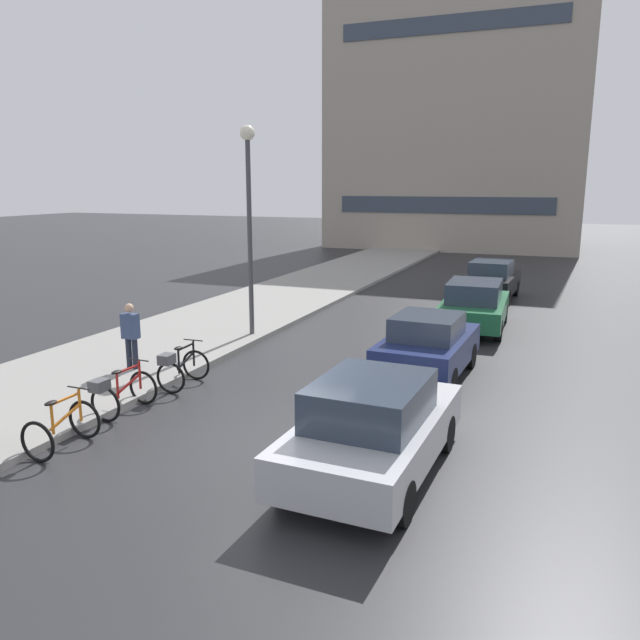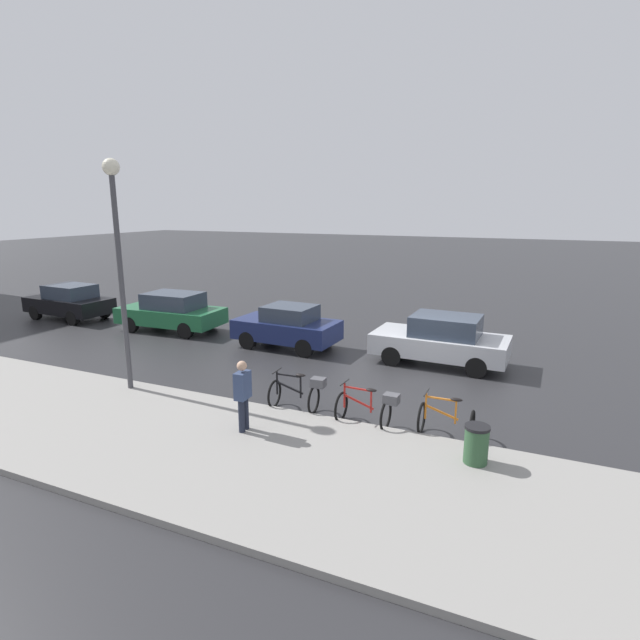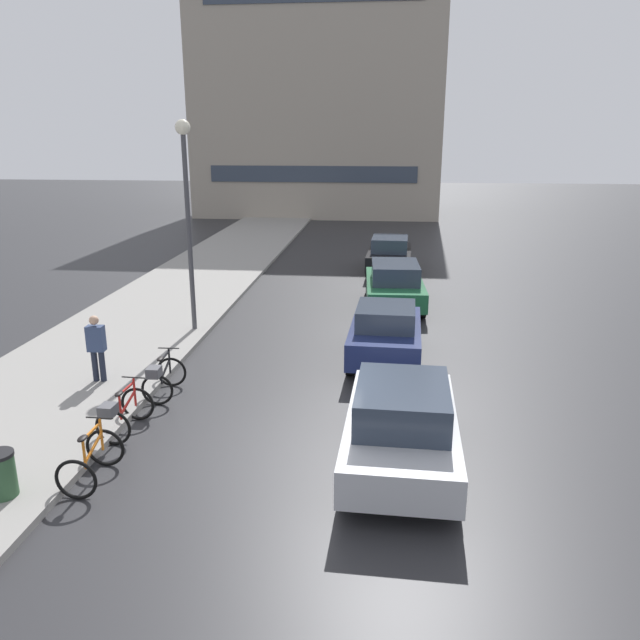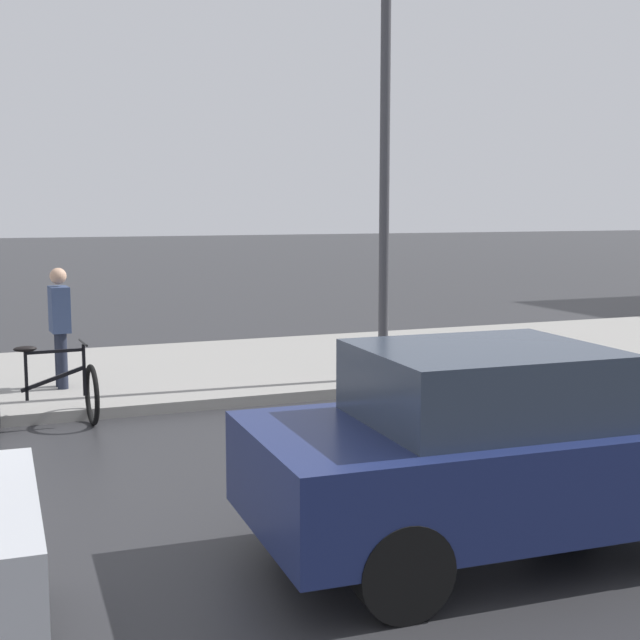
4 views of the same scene
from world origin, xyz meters
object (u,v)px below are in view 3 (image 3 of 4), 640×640
at_px(car_silver, 401,425).
at_px(pedestrian, 97,347).
at_px(bicycle_second, 122,413).
at_px(car_green, 394,285).
at_px(car_navy, 386,333).
at_px(bicycle_third, 162,377).
at_px(streetlamp, 187,194).
at_px(trash_bin, 1,478).
at_px(bicycle_nearest, 91,461).
at_px(car_black, 390,254).

distance_m(car_silver, pedestrian, 7.69).
bearing_deg(bicycle_second, car_green, 62.14).
bearing_deg(car_navy, bicycle_third, -149.49).
bearing_deg(streetlamp, trash_bin, -92.44).
distance_m(bicycle_nearest, car_silver, 5.45).
relative_size(bicycle_nearest, car_black, 0.29).
xyz_separation_m(car_navy, pedestrian, (-6.77, -2.45, 0.21)).
relative_size(bicycle_second, trash_bin, 1.60).
bearing_deg(car_black, car_silver, -89.40).
bearing_deg(car_silver, car_black, 90.60).
xyz_separation_m(bicycle_second, pedestrian, (-1.59, 2.40, 0.50)).
xyz_separation_m(car_navy, car_black, (0.13, 11.19, 0.01)).
height_order(streetlamp, trash_bin, streetlamp).
xyz_separation_m(car_green, car_black, (-0.16, 5.69, -0.00)).
distance_m(bicycle_second, trash_bin, 2.69).
relative_size(car_navy, pedestrian, 2.15).
bearing_deg(car_navy, trash_bin, -129.92).
relative_size(bicycle_third, car_silver, 0.33).
relative_size(car_silver, car_black, 1.06).
bearing_deg(bicycle_second, bicycle_nearest, -84.31).
xyz_separation_m(bicycle_second, car_black, (5.31, 16.04, 0.30)).
height_order(car_navy, trash_bin, car_navy).
distance_m(car_silver, car_green, 10.95).
relative_size(bicycle_third, car_black, 0.35).
xyz_separation_m(bicycle_third, car_black, (5.16, 14.15, 0.29)).
height_order(car_navy, pedestrian, pedestrian).
relative_size(pedestrian, trash_bin, 1.93).
height_order(bicycle_third, trash_bin, bicycle_third).
bearing_deg(car_silver, bicycle_second, 173.77).
distance_m(bicycle_third, car_silver, 5.89).
relative_size(car_green, pedestrian, 2.48).
bearing_deg(car_green, bicycle_third, -122.13).
height_order(bicycle_nearest, streetlamp, streetlamp).
distance_m(car_silver, streetlamp, 10.07).
bearing_deg(bicycle_second, trash_bin, -111.14).
xyz_separation_m(bicycle_second, trash_bin, (-0.97, -2.51, -0.04)).
distance_m(car_green, trash_bin, 14.38).
relative_size(bicycle_third, car_navy, 0.38).
distance_m(bicycle_second, pedestrian, 2.92).
relative_size(bicycle_nearest, car_navy, 0.31).
bearing_deg(bicycle_third, trash_bin, -104.34).
xyz_separation_m(bicycle_nearest, car_black, (5.14, 17.77, 0.39)).
bearing_deg(car_green, streetlamp, -149.00).
distance_m(car_navy, car_black, 11.19).
relative_size(bicycle_nearest, bicycle_third, 0.81).
bearing_deg(streetlamp, bicycle_nearest, -84.93).
bearing_deg(car_black, car_navy, -90.66).
relative_size(car_silver, car_green, 0.99).
bearing_deg(bicycle_third, car_silver, -24.95).
bearing_deg(bicycle_third, pedestrian, 163.45).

